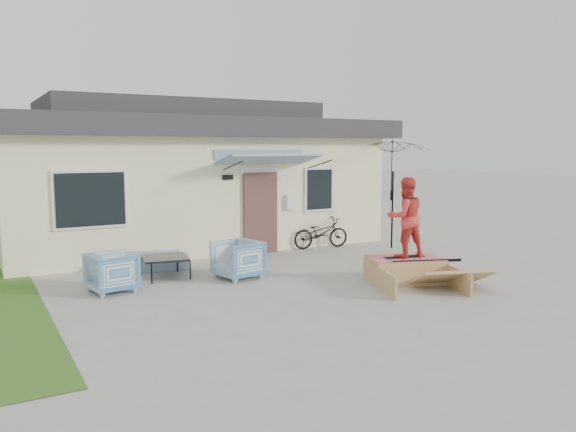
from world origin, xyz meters
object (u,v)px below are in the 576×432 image
patio_umbrella (393,184)px  bicycle (321,230)px  skater (405,216)px  skate_ramp (405,270)px  armchair_left (112,270)px  skateboard (404,256)px  coffee_table (165,267)px  armchair_right (238,258)px  loveseat (152,256)px

patio_umbrella → bicycle: bearing=151.0°
bicycle → skater: bearing=180.0°
bicycle → skate_ramp: bicycle is taller
armchair_left → skateboard: armchair_left is taller
skate_ramp → armchair_left: bearing=178.8°
armchair_left → skateboard: 5.82m
coffee_table → skateboard: (4.21, -2.71, 0.29)m
coffee_table → armchair_right: bearing=-31.5°
armchair_left → skate_ramp: 5.82m
patio_umbrella → skate_ramp: 4.18m
skate_ramp → skater: skater is taller
loveseat → armchair_right: bearing=142.5°
coffee_table → bicycle: bearing=15.6°
loveseat → bicycle: size_ratio=1.00×
coffee_table → skate_ramp: skate_ramp is taller
loveseat → skateboard: 5.56m
loveseat → armchair_left: armchair_left is taller
armchair_right → skater: bearing=45.0°
bicycle → skate_ramp: (-0.60, -4.09, -0.27)m
skateboard → skater: bearing=98.6°
skateboard → skater: 0.85m
skater → skateboard: bearing=101.4°
loveseat → skate_ramp: loveseat is taller
loveseat → skateboard: size_ratio=1.82×
coffee_table → skate_ramp: size_ratio=0.47×
coffee_table → skater: bearing=-32.7°
patio_umbrella → skateboard: size_ratio=2.55×
armchair_right → coffee_table: bearing=-133.3°
loveseat → patio_umbrella: size_ratio=0.72×
coffee_table → patio_umbrella: 6.68m
loveseat → patio_umbrella: patio_umbrella is taller
loveseat → patio_umbrella: bearing=-170.0°
loveseat → skate_ramp: bearing=153.5°
coffee_table → skater: (4.21, -2.71, 1.13)m
armchair_right → skater: 3.58m
coffee_table → bicycle: (4.79, 1.34, 0.28)m
armchair_right → skateboard: bearing=45.0°
armchair_left → bicycle: (6.02, 1.98, 0.09)m
skate_ramp → patio_umbrella: bearing=73.9°
loveseat → bicycle: 4.84m
patio_umbrella → skate_ramp: patio_umbrella is taller
armchair_right → skateboard: 3.46m
armchair_left → skater: (5.44, -2.07, 0.94)m
loveseat → skateboard: (4.23, -3.60, 0.20)m
armchair_left → patio_umbrella: size_ratio=0.38×
bicycle → loveseat: bearing=103.4°
armchair_right → coffee_table: size_ratio=0.97×
bicycle → skate_ramp: bearing=179.8°
armchair_right → bicycle: size_ratio=0.56×
bicycle → armchair_left: bearing=116.3°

